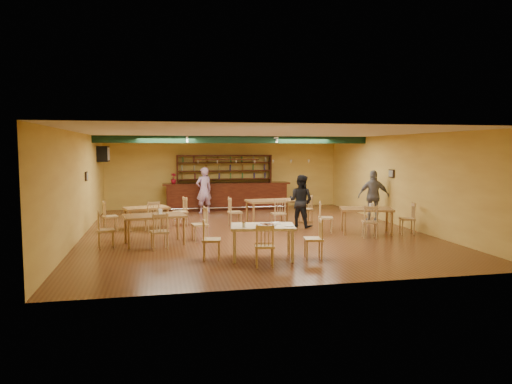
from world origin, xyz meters
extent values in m
plane|color=#582F19|center=(0.00, 0.00, 0.00)|extent=(12.00, 12.00, 0.00)
cube|color=black|center=(0.00, 2.80, 2.87)|extent=(10.00, 0.30, 0.25)
cube|color=white|center=(-1.80, 3.40, 2.94)|extent=(0.05, 2.50, 0.05)
cube|color=white|center=(1.40, 3.40, 2.94)|extent=(0.05, 2.50, 0.05)
cube|color=white|center=(-4.80, 4.20, 2.35)|extent=(0.34, 0.70, 0.48)
cube|color=black|center=(-4.97, 1.00, 1.70)|extent=(0.04, 0.34, 0.28)
cube|color=black|center=(4.97, 0.50, 1.70)|extent=(0.04, 0.34, 0.28)
cube|color=black|center=(-0.02, 5.15, 0.56)|extent=(5.26, 0.85, 1.13)
cube|color=black|center=(-0.02, 5.78, 1.14)|extent=(4.07, 0.40, 2.28)
imported|color=maroon|center=(-2.19, 5.15, 1.34)|extent=(0.30, 0.30, 0.42)
cube|color=#9A6536|center=(-3.20, 1.15, 0.34)|extent=(1.54, 1.17, 0.68)
cube|color=#9A6536|center=(0.92, 1.16, 0.41)|extent=(1.70, 1.11, 0.82)
cube|color=#9A6536|center=(-2.93, -1.49, 0.39)|extent=(1.72, 1.20, 0.79)
cube|color=#9A6536|center=(3.31, -1.14, 0.38)|extent=(1.72, 1.31, 0.76)
cube|color=#C7B185|center=(-0.47, -3.73, 0.39)|extent=(1.59, 1.17, 0.78)
cylinder|color=silver|center=(-0.37, -3.73, 0.79)|extent=(0.54, 0.54, 0.01)
cylinder|color=#EAE5C6|center=(-0.94, -3.88, 0.84)|extent=(0.09, 0.09, 0.11)
cube|color=white|center=(-0.11, -3.52, 0.80)|extent=(0.24, 0.20, 0.03)
cube|color=silver|center=(-0.21, -3.67, 0.80)|extent=(0.33, 0.16, 0.00)
cylinder|color=white|center=(0.10, -3.93, 0.79)|extent=(0.25, 0.25, 0.01)
imported|color=#A354B6|center=(-1.05, 4.33, 0.91)|extent=(0.77, 0.63, 1.82)
imported|color=black|center=(1.72, 0.36, 0.85)|extent=(1.04, 1.04, 1.70)
imported|color=slate|center=(4.51, 0.86, 0.90)|extent=(1.14, 0.72, 1.80)
camera|label=1|loc=(-2.81, -14.16, 2.54)|focal=32.95mm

